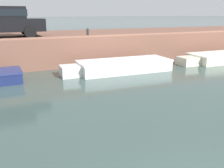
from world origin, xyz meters
name	(u,v)px	position (x,y,z in m)	size (l,w,h in m)	color
ground_plane	(102,103)	(0.00, 5.48, 0.00)	(400.00, 400.00, 0.00)	#384C47
far_quay_wall	(51,47)	(0.00, 13.96, 0.78)	(60.00, 6.00, 1.57)	brown
far_wall_coping	(61,37)	(0.00, 11.08, 1.61)	(60.00, 0.24, 0.08)	#925F4C
boat_moored_central_white	(120,66)	(2.44, 9.23, 0.28)	(5.45, 1.87, 0.57)	white
car_left_inner_black	(1,21)	(-2.66, 12.61, 2.41)	(4.32, 2.09, 1.54)	black
mooring_bollard_mid	(88,32)	(1.48, 11.21, 1.81)	(0.15, 0.15, 0.45)	#2D2B28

